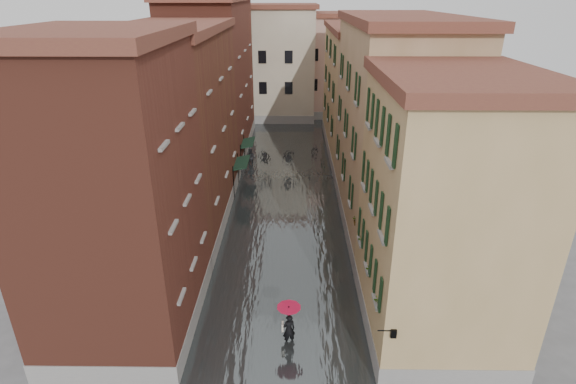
{
  "coord_description": "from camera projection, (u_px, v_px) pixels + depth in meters",
  "views": [
    {
      "loc": [
        0.57,
        -19.25,
        14.64
      ],
      "look_at": [
        0.25,
        6.95,
        3.0
      ],
      "focal_mm": 28.0,
      "sensor_mm": 36.0,
      "label": 1
    }
  ],
  "objects": [
    {
      "name": "building_left_near",
      "position": [
        116.0,
        201.0,
        19.15
      ],
      "size": [
        6.0,
        8.0,
        13.0
      ],
      "primitive_type": "cube",
      "color": "brown",
      "rests_on": "ground"
    },
    {
      "name": "building_end_pink",
      "position": [
        336.0,
        67.0,
        57.59
      ],
      "size": [
        10.0,
        9.0,
        12.0
      ],
      "primitive_type": "cube",
      "color": "tan",
      "rests_on": "ground"
    },
    {
      "name": "pedestrian_far",
      "position": [
        251.0,
        158.0,
        41.08
      ],
      "size": [
        0.91,
        0.78,
        1.65
      ],
      "primitive_type": "imported",
      "rotation": [
        0.0,
        0.0,
        -0.21
      ],
      "color": "black",
      "rests_on": "ground"
    },
    {
      "name": "floodwater",
      "position": [
        286.0,
        194.0,
        35.38
      ],
      "size": [
        10.0,
        60.0,
        0.2
      ],
      "primitive_type": "cube",
      "color": "#3D4244",
      "rests_on": "ground"
    },
    {
      "name": "pedestrian_main",
      "position": [
        289.0,
        321.0,
        19.92
      ],
      "size": [
        1.07,
        1.07,
        2.06
      ],
      "color": "black",
      "rests_on": "ground"
    },
    {
      "name": "ground",
      "position": [
        282.0,
        298.0,
        23.54
      ],
      "size": [
        120.0,
        120.0,
        0.0
      ],
      "primitive_type": "plane",
      "color": "#555557",
      "rests_on": "ground"
    },
    {
      "name": "building_right_near",
      "position": [
        442.0,
        219.0,
        19.3
      ],
      "size": [
        6.0,
        8.0,
        11.5
      ],
      "primitive_type": "cube",
      "color": "#A68955",
      "rests_on": "ground"
    },
    {
      "name": "awning_near",
      "position": [
        241.0,
        163.0,
        35.0
      ],
      "size": [
        1.09,
        3.02,
        2.8
      ],
      "color": "black",
      "rests_on": "ground"
    },
    {
      "name": "building_left_far",
      "position": [
        214.0,
        81.0,
        42.71
      ],
      "size": [
        6.0,
        16.0,
        14.0
      ],
      "primitive_type": "cube",
      "color": "brown",
      "rests_on": "ground"
    },
    {
      "name": "wall_lantern",
      "position": [
        393.0,
        333.0,
        16.78
      ],
      "size": [
        0.71,
        0.22,
        0.35
      ],
      "color": "black",
      "rests_on": "ground"
    },
    {
      "name": "building_right_mid",
      "position": [
        393.0,
        130.0,
        29.04
      ],
      "size": [
        6.0,
        14.0,
        13.0
      ],
      "primitive_type": "cube",
      "color": "tan",
      "rests_on": "ground"
    },
    {
      "name": "building_right_far",
      "position": [
        360.0,
        94.0,
        43.06
      ],
      "size": [
        6.0,
        16.0,
        11.5
      ],
      "primitive_type": "cube",
      "color": "#A68955",
      "rests_on": "ground"
    },
    {
      "name": "window_planters",
      "position": [
        368.0,
        250.0,
        21.26
      ],
      "size": [
        0.59,
        8.0,
        0.84
      ],
      "color": "#A03834",
      "rests_on": "ground"
    },
    {
      "name": "building_end_cream",
      "position": [
        265.0,
        65.0,
        55.66
      ],
      "size": [
        12.0,
        9.0,
        13.0
      ],
      "primitive_type": "cube",
      "color": "beige",
      "rests_on": "ground"
    },
    {
      "name": "building_left_mid",
      "position": [
        178.0,
        133.0,
        29.3
      ],
      "size": [
        6.0,
        14.0,
        12.5
      ],
      "primitive_type": "cube",
      "color": "brown",
      "rests_on": "ground"
    },
    {
      "name": "awning_far",
      "position": [
        247.0,
        143.0,
        39.67
      ],
      "size": [
        1.09,
        2.85,
        2.8
      ],
      "color": "black",
      "rests_on": "ground"
    }
  ]
}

